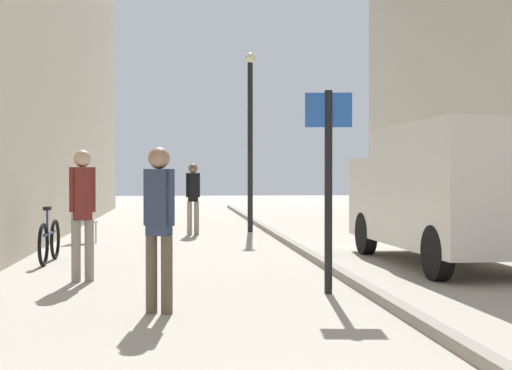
# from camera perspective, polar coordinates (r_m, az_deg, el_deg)

# --- Properties ---
(ground_plane) EXTENTS (80.00, 80.00, 0.00)m
(ground_plane) POSITION_cam_1_polar(r_m,az_deg,el_deg) (14.54, -2.75, -5.23)
(ground_plane) COLOR #A8A093
(kerb_strip) EXTENTS (0.16, 40.00, 0.12)m
(kerb_strip) POSITION_cam_1_polar(r_m,az_deg,el_deg) (14.71, 3.43, -4.92)
(kerb_strip) COLOR gray
(kerb_strip) RESTS_ON ground_plane
(pedestrian_main_foreground) EXTENTS (0.36, 0.27, 1.88)m
(pedestrian_main_foreground) POSITION_cam_1_polar(r_m,az_deg,el_deg) (10.88, -13.13, -1.55)
(pedestrian_main_foreground) COLOR gray
(pedestrian_main_foreground) RESTS_ON ground_plane
(pedestrian_mid_block) EXTENTS (0.36, 0.23, 1.80)m
(pedestrian_mid_block) POSITION_cam_1_polar(r_m,az_deg,el_deg) (18.92, -4.84, -0.68)
(pedestrian_mid_block) COLOR gray
(pedestrian_mid_block) RESTS_ON ground_plane
(pedestrian_far_crossing) EXTENTS (0.34, 0.28, 1.82)m
(pedestrian_far_crossing) POSITION_cam_1_polar(r_m,az_deg,el_deg) (8.23, -7.42, -2.49)
(pedestrian_far_crossing) COLOR brown
(pedestrian_far_crossing) RESTS_ON ground_plane
(delivery_van) EXTENTS (2.17, 5.25, 2.34)m
(delivery_van) POSITION_cam_1_polar(r_m,az_deg,el_deg) (12.96, 14.56, -0.40)
(delivery_van) COLOR silver
(delivery_van) RESTS_ON ground_plane
(street_sign_post) EXTENTS (0.60, 0.11, 2.60)m
(street_sign_post) POSITION_cam_1_polar(r_m,az_deg,el_deg) (9.56, 5.56, 0.92)
(street_sign_post) COLOR black
(street_sign_post) RESTS_ON ground_plane
(lamp_post) EXTENTS (0.28, 0.28, 4.76)m
(lamp_post) POSITION_cam_1_polar(r_m,az_deg,el_deg) (19.81, -0.45, 4.26)
(lamp_post) COLOR black
(lamp_post) RESTS_ON ground_plane
(bicycle_leaning) EXTENTS (0.11, 1.77, 0.98)m
(bicycle_leaning) POSITION_cam_1_polar(r_m,az_deg,el_deg) (13.40, -15.52, -4.13)
(bicycle_leaning) COLOR black
(bicycle_leaning) RESTS_ON ground_plane
(cafe_chair_near_window) EXTENTS (0.61, 0.61, 0.94)m
(cafe_chair_near_window) POSITION_cam_1_polar(r_m,az_deg,el_deg) (17.18, -13.11, -2.49)
(cafe_chair_near_window) COLOR #B7B2A8
(cafe_chair_near_window) RESTS_ON ground_plane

